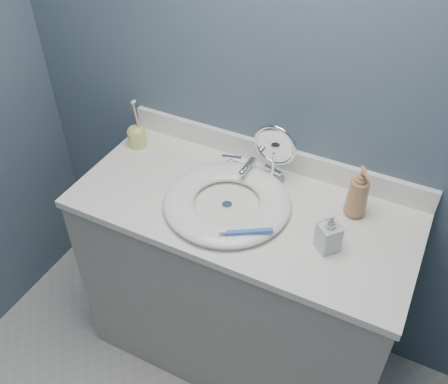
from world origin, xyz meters
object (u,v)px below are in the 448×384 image
Objects in this scene: soap_bottle_clear at (329,232)px; toothbrush_holder at (137,135)px; makeup_mirror at (275,152)px; soap_bottle_amber at (358,192)px.

soap_bottle_clear is 0.68× the size of toothbrush_holder.
makeup_mirror is at bearing 4.07° from toothbrush_holder.
makeup_mirror reaches higher than toothbrush_holder.
soap_bottle_clear is at bearing -128.90° from soap_bottle_amber.
makeup_mirror is at bearing -178.52° from soap_bottle_clear.
soap_bottle_clear is 0.89m from toothbrush_holder.
makeup_mirror reaches higher than soap_bottle_amber.
toothbrush_holder is (-0.90, 0.00, -0.05)m from soap_bottle_amber.
soap_bottle_amber is 0.93× the size of toothbrush_holder.
toothbrush_holder is (-0.57, -0.04, -0.08)m from makeup_mirror.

